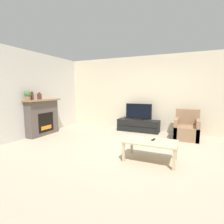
{
  "coord_description": "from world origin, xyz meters",
  "views": [
    {
      "loc": [
        1.11,
        -4.03,
        1.5
      ],
      "look_at": [
        -0.97,
        0.6,
        0.85
      ],
      "focal_mm": 28.0,
      "sensor_mm": 36.0,
      "label": 1
    }
  ],
  "objects_px": {
    "armchair": "(187,129)",
    "mantel_vase_centre_left": "(39,96)",
    "tv_stand": "(138,125)",
    "tv": "(139,112)",
    "mantel_vase_left": "(32,96)",
    "potted_plant": "(28,95)",
    "remote": "(153,140)",
    "coffee_table": "(151,143)",
    "fireplace": "(42,117)"
  },
  "relations": [
    {
      "from": "fireplace",
      "to": "armchair",
      "type": "height_order",
      "value": "fireplace"
    },
    {
      "from": "mantel_vase_left",
      "to": "fireplace",
      "type": "bearing_deg",
      "value": 92.53
    },
    {
      "from": "mantel_vase_centre_left",
      "to": "remote",
      "type": "bearing_deg",
      "value": -7.64
    },
    {
      "from": "mantel_vase_left",
      "to": "tv",
      "type": "bearing_deg",
      "value": 38.02
    },
    {
      "from": "tv",
      "to": "coffee_table",
      "type": "relative_size",
      "value": 0.87
    },
    {
      "from": "mantel_vase_left",
      "to": "remote",
      "type": "xyz_separation_m",
      "value": [
        3.76,
        -0.22,
        -0.87
      ]
    },
    {
      "from": "fireplace",
      "to": "potted_plant",
      "type": "xyz_separation_m",
      "value": [
        0.02,
        -0.54,
        0.74
      ]
    },
    {
      "from": "coffee_table",
      "to": "remote",
      "type": "height_order",
      "value": "remote"
    },
    {
      "from": "mantel_vase_left",
      "to": "tv",
      "type": "height_order",
      "value": "mantel_vase_left"
    },
    {
      "from": "mantel_vase_centre_left",
      "to": "coffee_table",
      "type": "height_order",
      "value": "mantel_vase_centre_left"
    },
    {
      "from": "mantel_vase_left",
      "to": "armchair",
      "type": "bearing_deg",
      "value": 22.73
    },
    {
      "from": "fireplace",
      "to": "potted_plant",
      "type": "relative_size",
      "value": 4.39
    },
    {
      "from": "mantel_vase_centre_left",
      "to": "tv_stand",
      "type": "distance_m",
      "value": 3.51
    },
    {
      "from": "mantel_vase_left",
      "to": "coffee_table",
      "type": "distance_m",
      "value": 3.84
    },
    {
      "from": "mantel_vase_left",
      "to": "coffee_table",
      "type": "height_order",
      "value": "mantel_vase_left"
    },
    {
      "from": "mantel_vase_centre_left",
      "to": "tv",
      "type": "relative_size",
      "value": 0.25
    },
    {
      "from": "mantel_vase_left",
      "to": "tv_stand",
      "type": "distance_m",
      "value": 3.67
    },
    {
      "from": "tv_stand",
      "to": "armchair",
      "type": "distance_m",
      "value": 1.65
    },
    {
      "from": "potted_plant",
      "to": "tv",
      "type": "height_order",
      "value": "potted_plant"
    },
    {
      "from": "tv_stand",
      "to": "tv",
      "type": "height_order",
      "value": "tv"
    },
    {
      "from": "potted_plant",
      "to": "coffee_table",
      "type": "xyz_separation_m",
      "value": [
        3.71,
        -0.15,
        -0.97
      ]
    },
    {
      "from": "potted_plant",
      "to": "armchair",
      "type": "height_order",
      "value": "potted_plant"
    },
    {
      "from": "potted_plant",
      "to": "armchair",
      "type": "distance_m",
      "value": 4.92
    },
    {
      "from": "armchair",
      "to": "mantel_vase_centre_left",
      "type": "bearing_deg",
      "value": -160.53
    },
    {
      "from": "tv_stand",
      "to": "fireplace",
      "type": "bearing_deg",
      "value": -147.36
    },
    {
      "from": "fireplace",
      "to": "tv_stand",
      "type": "distance_m",
      "value": 3.32
    },
    {
      "from": "tv_stand",
      "to": "remote",
      "type": "height_order",
      "value": "remote"
    },
    {
      "from": "mantel_vase_left",
      "to": "armchair",
      "type": "xyz_separation_m",
      "value": [
        4.38,
        1.83,
        -1.02
      ]
    },
    {
      "from": "mantel_vase_centre_left",
      "to": "potted_plant",
      "type": "xyz_separation_m",
      "value": [
        0.0,
        -0.44,
        0.06
      ]
    },
    {
      "from": "mantel_vase_left",
      "to": "mantel_vase_centre_left",
      "type": "xyz_separation_m",
      "value": [
        0.0,
        0.29,
        -0.02
      ]
    },
    {
      "from": "mantel_vase_centre_left",
      "to": "remote",
      "type": "height_order",
      "value": "mantel_vase_centre_left"
    },
    {
      "from": "fireplace",
      "to": "mantel_vase_centre_left",
      "type": "bearing_deg",
      "value": -79.98
    },
    {
      "from": "potted_plant",
      "to": "armchair",
      "type": "relative_size",
      "value": 0.32
    },
    {
      "from": "mantel_vase_centre_left",
      "to": "potted_plant",
      "type": "bearing_deg",
      "value": -90.0
    },
    {
      "from": "mantel_vase_centre_left",
      "to": "tv",
      "type": "height_order",
      "value": "mantel_vase_centre_left"
    },
    {
      "from": "mantel_vase_centre_left",
      "to": "tv_stand",
      "type": "relative_size",
      "value": 0.16
    },
    {
      "from": "mantel_vase_left",
      "to": "remote",
      "type": "distance_m",
      "value": 3.86
    },
    {
      "from": "potted_plant",
      "to": "tv_stand",
      "type": "relative_size",
      "value": 0.19
    },
    {
      "from": "mantel_vase_centre_left",
      "to": "coffee_table",
      "type": "relative_size",
      "value": 0.22
    },
    {
      "from": "mantel_vase_centre_left",
      "to": "fireplace",
      "type": "bearing_deg",
      "value": 100.02
    },
    {
      "from": "tv_stand",
      "to": "remote",
      "type": "relative_size",
      "value": 9.62
    },
    {
      "from": "fireplace",
      "to": "coffee_table",
      "type": "xyz_separation_m",
      "value": [
        3.73,
        -0.69,
        -0.22
      ]
    },
    {
      "from": "mantel_vase_centre_left",
      "to": "mantel_vase_left",
      "type": "bearing_deg",
      "value": -90.0
    },
    {
      "from": "armchair",
      "to": "remote",
      "type": "height_order",
      "value": "armchair"
    },
    {
      "from": "fireplace",
      "to": "armchair",
      "type": "xyz_separation_m",
      "value": [
        4.39,
        1.45,
        -0.32
      ]
    },
    {
      "from": "tv_stand",
      "to": "remote",
      "type": "bearing_deg",
      "value": -67.3
    },
    {
      "from": "mantel_vase_centre_left",
      "to": "potted_plant",
      "type": "distance_m",
      "value": 0.45
    },
    {
      "from": "armchair",
      "to": "tv_stand",
      "type": "bearing_deg",
      "value": 168.55
    },
    {
      "from": "mantel_vase_left",
      "to": "tv_stand",
      "type": "xyz_separation_m",
      "value": [
        2.76,
        2.16,
        -1.1
      ]
    },
    {
      "from": "coffee_table",
      "to": "remote",
      "type": "xyz_separation_m",
      "value": [
        0.04,
        0.09,
        0.06
      ]
    }
  ]
}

